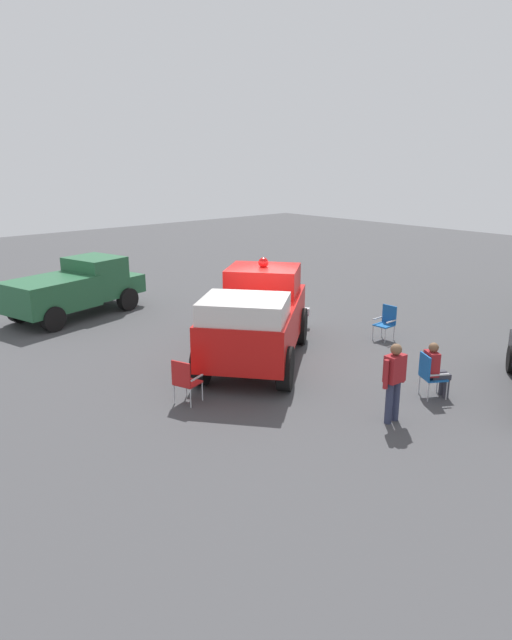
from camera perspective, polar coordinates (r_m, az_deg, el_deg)
The scene contains 8 objects.
ground_plane at distance 15.25m, azimuth 1.34°, elevation -3.85°, with size 60.00×60.00×0.00m, color #424244.
vintage_fire_truck at distance 14.85m, azimuth 0.16°, elevation 0.46°, with size 5.40×6.01×2.59m.
parked_pickup at distance 20.03m, azimuth -17.81°, elevation 3.17°, with size 2.94×5.09×1.90m.
lawn_chair_near_truck at distance 13.18m, azimuth 17.15°, elevation -5.11°, with size 0.68×0.68×1.02m.
lawn_chair_by_car at distance 17.07m, azimuth 13.10°, elevation -0.00°, with size 0.52×0.50×1.02m.
lawn_chair_spare at distance 12.35m, azimuth -7.26°, elevation -5.94°, with size 0.63×0.63×1.02m.
spectator_seated at distance 13.20m, azimuth 17.71°, elevation -4.63°, with size 0.60×0.65×1.29m.
spectator_standing at distance 11.65m, azimuth 13.83°, elevation -5.68°, with size 0.28×0.64×1.68m.
Camera 1 is at (10.51, -9.76, 5.18)m, focal length 31.57 mm.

